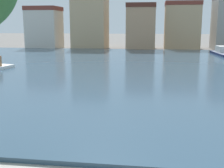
% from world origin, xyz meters
% --- Properties ---
extents(harbor_water, '(90.88, 45.82, 0.30)m').
position_xyz_m(harbor_water, '(0.00, 31.99, 0.15)').
color(harbor_water, '#334C60').
rests_on(harbor_water, ground).
extents(sailboat_navy, '(2.67, 8.22, 8.05)m').
position_xyz_m(sailboat_navy, '(12.71, 45.98, 0.52)').
color(sailboat_navy, navy).
rests_on(sailboat_navy, ground).
extents(townhouse_end_terrace, '(6.11, 6.19, 8.19)m').
position_xyz_m(townhouse_end_terrace, '(-19.19, 57.37, 4.11)').
color(townhouse_end_terrace, beige).
rests_on(townhouse_end_terrace, ground).
extents(townhouse_tall_gabled, '(6.53, 7.01, 10.52)m').
position_xyz_m(townhouse_tall_gabled, '(-10.12, 58.42, 5.27)').
color(townhouse_tall_gabled, tan).
rests_on(townhouse_tall_gabled, ground).
extents(townhouse_wide_warehouse, '(5.42, 7.44, 8.59)m').
position_xyz_m(townhouse_wide_warehouse, '(-0.10, 57.78, 4.31)').
color(townhouse_wide_warehouse, tan).
rests_on(townhouse_wide_warehouse, ground).
extents(townhouse_narrow_midrow, '(6.82, 5.60, 9.12)m').
position_xyz_m(townhouse_narrow_midrow, '(7.73, 60.59, 4.58)').
color(townhouse_narrow_midrow, tan).
rests_on(townhouse_narrow_midrow, ground).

